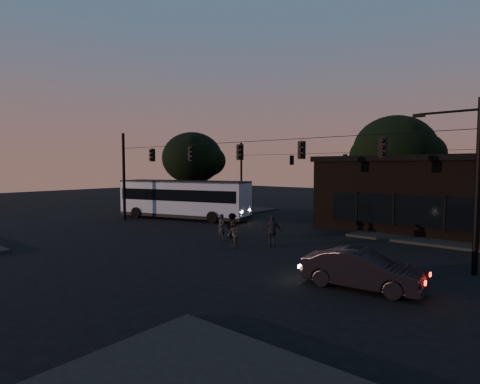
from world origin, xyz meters
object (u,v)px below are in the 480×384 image
Objects in this scene: car at (362,269)px; pedestrian_a at (221,227)px; pedestrian_b at (233,234)px; pedestrian_d at (232,226)px; building at (437,193)px; pedestrian_c at (272,231)px; bus at (184,197)px.

pedestrian_a is at bearing 65.69° from car.
pedestrian_d is (-2.01, 2.26, 0.00)m from pedestrian_b.
building is 14.21m from pedestrian_c.
building is 9.54× the size of pedestrian_d.
car is 2.42× the size of pedestrian_c.
pedestrian_b is at bearing 68.89° from car.
car is at bearing -6.98° from pedestrian_a.
building is at bearing 66.27° from pedestrian_a.
building is 8.42× the size of pedestrian_c.
building reaches higher than car.
pedestrian_c is 3.61m from pedestrian_d.
car is at bearing 169.54° from pedestrian_d.
building is 20.40m from bus.
pedestrian_a is (9.26, -5.21, -1.08)m from bus.
pedestrian_b is at bearing 145.00° from pedestrian_d.
car is at bearing -39.46° from bus.
pedestrian_d reaches higher than pedestrian_b.
car is 11.37m from pedestrian_d.
bus is at bearing 60.43° from car.
bus is at bearing -49.25° from pedestrian_c.
pedestrian_c is (-5.88, -12.81, -1.79)m from building.
pedestrian_d is at bearing 170.13° from pedestrian_b.
pedestrian_b is 3.03m from pedestrian_d.
building is 3.48× the size of car.
pedestrian_a is 1.07m from pedestrian_d.
car is (19.68, -8.73, -1.18)m from bus.
pedestrian_c is at bearing 85.69° from pedestrian_b.
building is at bearing -143.69° from pedestrian_c.
car is 8.71m from pedestrian_b.
car is (0.96, -16.81, -1.98)m from building.
pedestrian_b reaches higher than car.
pedestrian_a is (-9.45, -13.29, -1.88)m from building.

